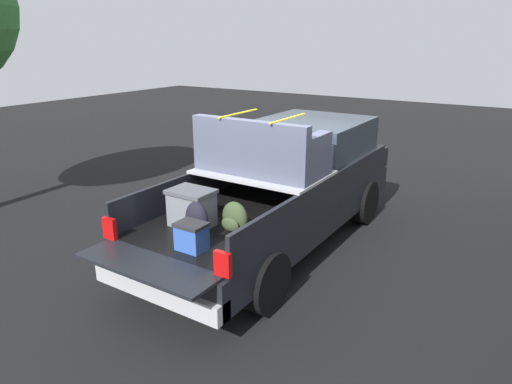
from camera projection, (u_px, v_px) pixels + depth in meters
name	position (u px, v px, depth m)	size (l,w,h in m)	color
ground_plane	(275.00, 244.00, 7.67)	(40.00, 40.00, 0.00)	black
pickup_truck	(287.00, 183.00, 7.66)	(6.05, 2.06, 2.23)	black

